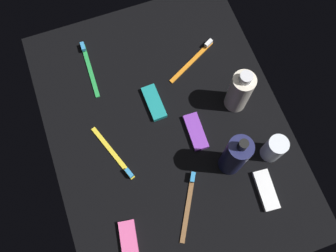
% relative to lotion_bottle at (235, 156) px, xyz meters
% --- Properties ---
extents(ground_plane, '(0.84, 0.64, 0.01)m').
position_rel_lotion_bottle_xyz_m(ground_plane, '(-0.15, -0.12, -0.09)').
color(ground_plane, black).
extents(lotion_bottle, '(0.06, 0.06, 0.20)m').
position_rel_lotion_bottle_xyz_m(lotion_bottle, '(0.00, 0.00, 0.00)').
color(lotion_bottle, '#1B1E4B').
rests_on(lotion_bottle, ground_plane).
extents(bodywash_bottle, '(0.06, 0.06, 0.16)m').
position_rel_lotion_bottle_xyz_m(bodywash_bottle, '(-0.16, 0.08, -0.01)').
color(bodywash_bottle, silver).
rests_on(bodywash_bottle, ground_plane).
extents(deodorant_stick, '(0.05, 0.05, 0.09)m').
position_rel_lotion_bottle_xyz_m(deodorant_stick, '(0.01, 0.11, -0.04)').
color(deodorant_stick, silver).
rests_on(deodorant_stick, ground_plane).
extents(toothbrush_brown, '(0.16, 0.10, 0.02)m').
position_rel_lotion_bottle_xyz_m(toothbrush_brown, '(0.06, -0.14, -0.08)').
color(toothbrush_brown, brown).
rests_on(toothbrush_brown, ground_plane).
extents(toothbrush_yellow, '(0.17, 0.07, 0.02)m').
position_rel_lotion_bottle_xyz_m(toothbrush_yellow, '(-0.12, -0.28, -0.08)').
color(toothbrush_yellow, yellow).
rests_on(toothbrush_yellow, ground_plane).
extents(toothbrush_orange, '(0.09, 0.17, 0.02)m').
position_rel_lotion_bottle_xyz_m(toothbrush_orange, '(-0.32, 0.02, -0.08)').
color(toothbrush_orange, orange).
rests_on(toothbrush_orange, ground_plane).
extents(toothbrush_green, '(0.18, 0.02, 0.02)m').
position_rel_lotion_bottle_xyz_m(toothbrush_green, '(-0.40, -0.27, -0.08)').
color(toothbrush_green, green).
rests_on(toothbrush_green, ground_plane).
extents(snack_bar_white, '(0.11, 0.05, 0.01)m').
position_rel_lotion_bottle_xyz_m(snack_bar_white, '(0.10, 0.06, -0.08)').
color(snack_bar_white, white).
rests_on(snack_bar_white, ground_plane).
extents(snack_bar_teal, '(0.11, 0.04, 0.01)m').
position_rel_lotion_bottle_xyz_m(snack_bar_teal, '(-0.23, -0.13, -0.08)').
color(snack_bar_teal, teal).
rests_on(snack_bar_teal, ground_plane).
extents(snack_bar_purple, '(0.11, 0.04, 0.01)m').
position_rel_lotion_bottle_xyz_m(snack_bar_purple, '(-0.11, -0.05, -0.08)').
color(snack_bar_purple, purple).
rests_on(snack_bar_purple, ground_plane).
extents(snack_bar_pink, '(0.11, 0.06, 0.01)m').
position_rel_lotion_bottle_xyz_m(snack_bar_pink, '(0.10, -0.31, -0.08)').
color(snack_bar_pink, '#E55999').
rests_on(snack_bar_pink, ground_plane).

